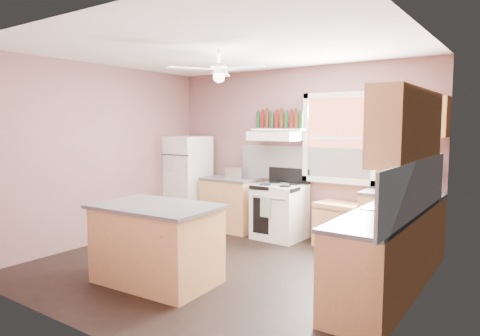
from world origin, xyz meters
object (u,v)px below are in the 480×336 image
Objects in this scene: cart at (339,225)px; island at (157,245)px; refrigerator at (187,181)px; stove at (280,212)px; toaster at (234,173)px.

island is (-1.17, -2.53, 0.10)m from cart.
island is at bearing -52.52° from refrigerator.
stove and island have the same top height.
toaster is 0.21× the size of island.
cart is at bearing 62.02° from island.
refrigerator is 0.98m from toaster.
refrigerator is 5.69× the size of toaster.
cart is 0.50× the size of island.
island is (1.65, -2.36, -0.37)m from refrigerator.
stove is (1.86, 0.09, -0.37)m from refrigerator.
stove reaches higher than cart.
stove is at bearing -167.46° from cart.
refrigerator is at bearing 121.67° from island.
stove is at bearing -21.21° from toaster.
refrigerator reaches higher than stove.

